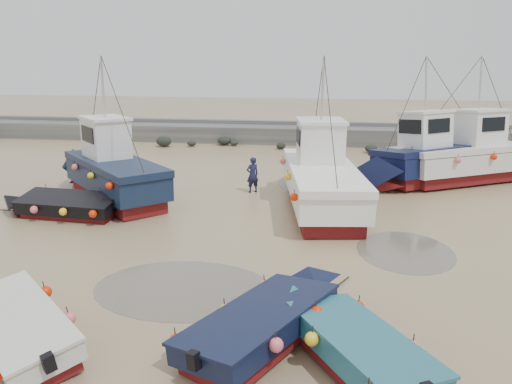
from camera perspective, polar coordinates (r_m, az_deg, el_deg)
ground at (r=15.63m, az=-0.48°, el=-8.35°), size 120.00×120.00×0.00m
seawall at (r=36.63m, az=4.75°, el=6.53°), size 60.00×4.92×1.50m
puddle_a at (r=14.33m, az=-8.29°, el=-10.84°), size 5.06×5.06×0.01m
puddle_b at (r=17.39m, az=16.68°, el=-6.49°), size 3.18×3.18×0.01m
puddle_c at (r=22.29m, az=-17.99°, el=-1.73°), size 3.53×3.53×0.01m
puddle_d at (r=25.55m, az=8.33°, el=1.03°), size 5.11×5.11×0.01m
dinghy_0 at (r=12.88m, az=-25.55°, el=-12.83°), size 5.24×4.87×1.43m
dinghy_1 at (r=11.72m, az=1.80°, el=-14.09°), size 3.88×6.04×1.43m
dinghy_2 at (r=11.10m, az=10.60°, el=-16.16°), size 3.83×5.28×1.43m
dinghy_4 at (r=21.53m, az=-21.30°, el=-1.16°), size 6.39×2.32×1.43m
cabin_boat_0 at (r=23.26m, az=-16.39°, el=2.55°), size 7.69×7.65×6.22m
cabin_boat_1 at (r=21.45m, az=7.30°, el=1.87°), size 4.02×11.07×6.22m
cabin_boat_2 at (r=26.44m, az=19.39°, el=3.78°), size 8.88×6.84×6.22m
cabin_boat_3 at (r=27.77m, az=23.50°, el=3.89°), size 9.57×6.47×6.22m
person at (r=23.60m, az=-0.39°, el=-0.02°), size 0.74×0.69×1.69m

